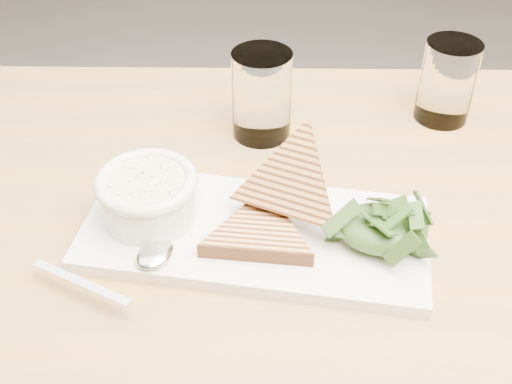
# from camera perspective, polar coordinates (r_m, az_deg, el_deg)

# --- Properties ---
(table_top) EXTENTS (1.24, 0.87, 0.04)m
(table_top) POSITION_cam_1_polar(r_m,az_deg,el_deg) (0.72, 3.82, -6.05)
(table_top) COLOR olive
(table_top) RESTS_ON ground
(table_leg_bl) EXTENTS (0.06, 0.06, 0.72)m
(table_leg_bl) POSITION_cam_1_polar(r_m,az_deg,el_deg) (1.34, -20.42, -4.94)
(table_leg_bl) COLOR olive
(table_leg_bl) RESTS_ON ground
(platter) EXTENTS (0.39, 0.20, 0.02)m
(platter) POSITION_cam_1_polar(r_m,az_deg,el_deg) (0.70, -0.14, -3.69)
(platter) COLOR silver
(platter) RESTS_ON table_top
(soup_bowl) EXTENTS (0.10, 0.10, 0.04)m
(soup_bowl) POSITION_cam_1_polar(r_m,az_deg,el_deg) (0.71, -9.48, -0.80)
(soup_bowl) COLOR silver
(soup_bowl) RESTS_ON platter
(soup) EXTENTS (0.09, 0.09, 0.01)m
(soup) POSITION_cam_1_polar(r_m,az_deg,el_deg) (0.70, -9.71, 0.81)
(soup) COLOR beige
(soup) RESTS_ON soup_bowl
(bowl_rim) EXTENTS (0.11, 0.11, 0.01)m
(bowl_rim) POSITION_cam_1_polar(r_m,az_deg,el_deg) (0.69, -9.72, 0.94)
(bowl_rim) COLOR silver
(bowl_rim) RESTS_ON soup_bowl
(sandwich_flat) EXTENTS (0.14, 0.14, 0.02)m
(sandwich_flat) POSITION_cam_1_polar(r_m,az_deg,el_deg) (0.68, 0.26, -3.67)
(sandwich_flat) COLOR #B2783D
(sandwich_flat) RESTS_ON platter
(sandwich_lean) EXTENTS (0.18, 0.19, 0.16)m
(sandwich_lean) POSITION_cam_1_polar(r_m,az_deg,el_deg) (0.69, 3.09, 0.80)
(sandwich_lean) COLOR #B2783D
(sandwich_lean) RESTS_ON sandwich_flat
(salad_base) EXTENTS (0.10, 0.07, 0.04)m
(salad_base) POSITION_cam_1_polar(r_m,az_deg,el_deg) (0.69, 11.19, -3.21)
(salad_base) COLOR black
(salad_base) RESTS_ON platter
(arugula_pile) EXTENTS (0.11, 0.10, 0.05)m
(arugula_pile) POSITION_cam_1_polar(r_m,az_deg,el_deg) (0.68, 11.28, -2.67)
(arugula_pile) COLOR #3B5E24
(arugula_pile) RESTS_ON platter
(spoon_bowl) EXTENTS (0.05, 0.06, 0.01)m
(spoon_bowl) POSITION_cam_1_polar(r_m,az_deg,el_deg) (0.67, -8.97, -5.45)
(spoon_bowl) COLOR silver
(spoon_bowl) RESTS_ON platter
(spoon_handle) EXTENTS (0.11, 0.05, 0.00)m
(spoon_handle) POSITION_cam_1_polar(r_m,az_deg,el_deg) (0.66, -15.31, -7.76)
(spoon_handle) COLOR silver
(spoon_handle) RESTS_ON platter
(glass_near) EXTENTS (0.08, 0.08, 0.12)m
(glass_near) POSITION_cam_1_polar(r_m,az_deg,el_deg) (0.84, 0.51, 8.62)
(glass_near) COLOR white
(glass_near) RESTS_ON table_top
(glass_far) EXTENTS (0.07, 0.07, 0.11)m
(glass_far) POSITION_cam_1_polar(r_m,az_deg,el_deg) (0.91, 16.63, 9.39)
(glass_far) COLOR white
(glass_far) RESTS_ON table_top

